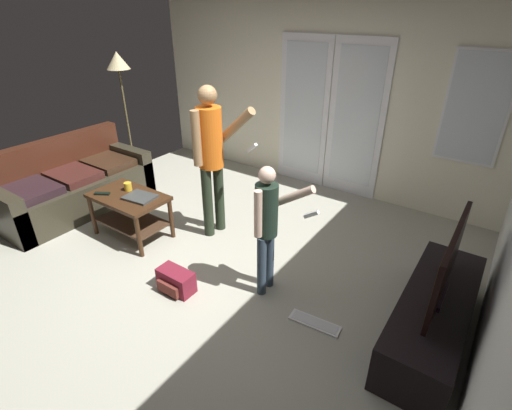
# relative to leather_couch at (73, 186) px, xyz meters

# --- Properties ---
(ground_plane) EXTENTS (5.25, 5.09, 0.02)m
(ground_plane) POSITION_rel_leather_couch_xyz_m (2.12, 0.00, -0.31)
(ground_plane) COLOR #A2A190
(wall_back_with_doors) EXTENTS (5.25, 0.09, 2.77)m
(wall_back_with_doors) POSITION_rel_leather_couch_xyz_m (2.19, 2.51, 1.03)
(wall_back_with_doors) COLOR #EDE6CA
(wall_back_with_doors) RESTS_ON ground_plane
(leather_couch) EXTENTS (0.86, 1.89, 0.88)m
(leather_couch) POSITION_rel_leather_couch_xyz_m (0.00, 0.00, 0.00)
(leather_couch) COLOR #2F2B1F
(leather_couch) RESTS_ON ground_plane
(coffee_table) EXTENTS (0.87, 0.53, 0.52)m
(coffee_table) POSITION_rel_leather_couch_xyz_m (1.17, -0.02, 0.07)
(coffee_table) COLOR #392212
(coffee_table) RESTS_ON ground_plane
(tv_stand) EXTENTS (0.49, 1.56, 0.40)m
(tv_stand) POSITION_rel_leather_couch_xyz_m (4.36, 0.35, -0.10)
(tv_stand) COLOR black
(tv_stand) RESTS_ON ground_plane
(flat_screen_tv) EXTENTS (0.08, 1.03, 0.61)m
(flat_screen_tv) POSITION_rel_leather_couch_xyz_m (4.36, 0.36, 0.41)
(flat_screen_tv) COLOR black
(flat_screen_tv) RESTS_ON tv_stand
(person_adult) EXTENTS (0.65, 0.46, 1.69)m
(person_adult) POSITION_rel_leather_couch_xyz_m (1.90, 0.59, 0.71)
(person_adult) COLOR #222C1D
(person_adult) RESTS_ON ground_plane
(person_child) EXTENTS (0.52, 0.35, 1.25)m
(person_child) POSITION_rel_leather_couch_xyz_m (2.96, 0.07, 0.45)
(person_child) COLOR #303F4D
(person_child) RESTS_ON ground_plane
(floor_lamp) EXTENTS (0.32, 0.32, 1.81)m
(floor_lamp) POSITION_rel_leather_couch_xyz_m (-0.29, 1.20, 1.26)
(floor_lamp) COLOR #2E2F27
(floor_lamp) RESTS_ON ground_plane
(backpack) EXTENTS (0.36, 0.22, 0.21)m
(backpack) POSITION_rel_leather_couch_xyz_m (2.27, -0.43, -0.20)
(backpack) COLOR maroon
(backpack) RESTS_ON ground_plane
(loose_keyboard) EXTENTS (0.45, 0.17, 0.02)m
(loose_keyboard) POSITION_rel_leather_couch_xyz_m (3.55, -0.07, -0.29)
(loose_keyboard) COLOR white
(loose_keyboard) RESTS_ON ground_plane
(laptop_closed) EXTENTS (0.35, 0.29, 0.03)m
(laptop_closed) POSITION_rel_leather_couch_xyz_m (1.34, 0.01, 0.23)
(laptop_closed) COLOR #383B39
(laptop_closed) RESTS_ON coffee_table
(cup_near_edge) EXTENTS (0.08, 0.08, 0.09)m
(cup_near_edge) POSITION_rel_leather_couch_xyz_m (1.07, 0.07, 0.26)
(cup_near_edge) COLOR gold
(cup_near_edge) RESTS_ON coffee_table
(tv_remote_black) EXTENTS (0.17, 0.13, 0.02)m
(tv_remote_black) POSITION_rel_leather_couch_xyz_m (0.92, -0.17, 0.23)
(tv_remote_black) COLOR black
(tv_remote_black) RESTS_ON coffee_table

